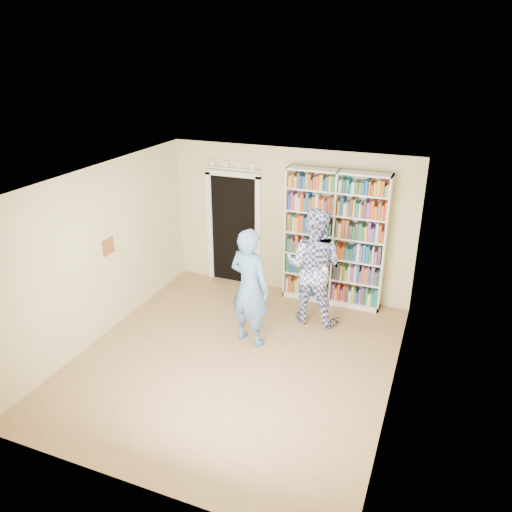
{
  "coord_description": "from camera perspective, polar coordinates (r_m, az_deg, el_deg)",
  "views": [
    {
      "loc": [
        2.59,
        -5.68,
        4.3
      ],
      "look_at": [
        -0.02,
        0.9,
        1.31
      ],
      "focal_mm": 35.0,
      "sensor_mm": 36.0,
      "label": 1
    }
  ],
  "objects": [
    {
      "name": "bookshelf",
      "position": [
        8.76,
        8.98,
        2.02
      ],
      "size": [
        1.76,
        0.33,
        2.41
      ],
      "rotation": [
        0.0,
        0.0,
        0.28
      ],
      "color": "white",
      "rests_on": "floor"
    },
    {
      "name": "wall_back",
      "position": [
        9.07,
        3.85,
        3.86
      ],
      "size": [
        4.5,
        0.0,
        4.5
      ],
      "primitive_type": "plane",
      "rotation": [
        1.57,
        0.0,
        0.0
      ],
      "color": "beige",
      "rests_on": "floor"
    },
    {
      "name": "ceiling",
      "position": [
        6.45,
        -2.82,
        8.49
      ],
      "size": [
        5.0,
        5.0,
        0.0
      ],
      "primitive_type": "plane",
      "rotation": [
        3.14,
        0.0,
        0.0
      ],
      "color": "white",
      "rests_on": "wall_back"
    },
    {
      "name": "man_blue",
      "position": [
        7.54,
        -0.74,
        -3.61
      ],
      "size": [
        0.78,
        0.61,
        1.87
      ],
      "primitive_type": "imported",
      "rotation": [
        0.0,
        0.0,
        2.87
      ],
      "color": "#4F79B0",
      "rests_on": "floor"
    },
    {
      "name": "doorway",
      "position": [
        9.48,
        -2.56,
        3.65
      ],
      "size": [
        1.1,
        0.08,
        2.43
      ],
      "color": "black",
      "rests_on": "floor"
    },
    {
      "name": "man_plaid",
      "position": [
        8.17,
        6.58,
        -1.15
      ],
      "size": [
        0.99,
        0.79,
        1.98
      ],
      "primitive_type": "imported",
      "rotation": [
        0.0,
        0.0,
        3.1
      ],
      "color": "#2F3991",
      "rests_on": "floor"
    },
    {
      "name": "wall_art",
      "position": [
        8.14,
        -16.51,
        1.03
      ],
      "size": [
        0.03,
        0.25,
        0.25
      ],
      "primitive_type": "cube",
      "color": "brown",
      "rests_on": "wall_left"
    },
    {
      "name": "floor",
      "position": [
        7.58,
        -2.42,
        -11.69
      ],
      "size": [
        5.0,
        5.0,
        0.0
      ],
      "primitive_type": "plane",
      "color": "olive",
      "rests_on": "ground"
    },
    {
      "name": "paper_sheet",
      "position": [
        7.97,
        7.39,
        -2.11
      ],
      "size": [
        0.2,
        0.03,
        0.28
      ],
      "primitive_type": "cube",
      "rotation": [
        0.0,
        0.0,
        0.11
      ],
      "color": "white",
      "rests_on": "man_plaid"
    },
    {
      "name": "wall_right",
      "position": [
        6.41,
        16.18,
        -5.51
      ],
      "size": [
        0.0,
        5.0,
        5.0
      ],
      "primitive_type": "plane",
      "rotation": [
        1.57,
        0.0,
        -1.57
      ],
      "color": "beige",
      "rests_on": "floor"
    },
    {
      "name": "wall_left",
      "position": [
        8.03,
        -17.44,
        0.22
      ],
      "size": [
        0.0,
        5.0,
        5.0
      ],
      "primitive_type": "plane",
      "rotation": [
        1.57,
        0.0,
        1.57
      ],
      "color": "beige",
      "rests_on": "floor"
    }
  ]
}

